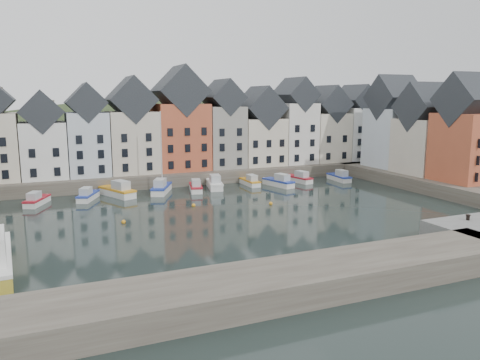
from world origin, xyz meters
TOP-DOWN VIEW (x-y plane):
  - ground at (0.00, 0.00)m, footprint 260.00×260.00m
  - far_quay at (0.00, 30.00)m, footprint 90.00×16.00m
  - right_quay at (37.00, 3.00)m, footprint 14.00×54.00m
  - near_wall at (-10.00, -22.00)m, footprint 50.00×6.00m
  - hillside at (0.02, 56.00)m, footprint 153.60×70.40m
  - far_terrace at (3.21, 28.00)m, footprint 72.37×8.16m
  - right_terrace at (36.00, 8.07)m, footprint 8.30×24.25m
  - mooring_buoys at (-4.00, 5.33)m, footprint 20.50×5.50m
  - boat_a at (-23.29, 17.13)m, footprint 3.66×5.65m
  - boat_b at (-16.63, 17.65)m, footprint 3.73×5.67m
  - boat_c at (-12.29, 18.46)m, footprint 4.79×7.25m
  - boat_d at (-5.83, 18.53)m, footprint 4.62×6.81m
  - boat_e at (-0.57, 17.80)m, footprint 2.99×5.87m
  - boat_f at (2.89, 18.90)m, footprint 3.34×6.83m
  - boat_g at (9.25, 19.05)m, footprint 1.69×5.36m
  - boat_h at (13.26, 16.43)m, footprint 3.32×6.37m
  - boat_i at (18.12, 18.45)m, footprint 2.97×5.99m
  - boat_j at (25.36, 16.88)m, footprint 2.13×5.80m
  - mooring_bollard at (17.43, -16.92)m, footprint 0.48×0.48m

SIDE VIEW (x-z plane):
  - hillside at x=0.02m, z-range -49.96..14.04m
  - ground at x=0.00m, z-range 0.00..0.00m
  - mooring_buoys at x=-4.00m, z-range -0.10..0.40m
  - boat_g at x=9.25m, z-range -0.42..1.64m
  - boat_a at x=-23.29m, z-range -0.42..1.66m
  - boat_b at x=-16.63m, z-range -0.42..1.67m
  - boat_e at x=-0.57m, z-range -0.44..1.72m
  - boat_j at x=25.36m, z-range -0.44..1.74m
  - boat_i at x=18.12m, z-range -0.45..1.76m
  - boat_h at x=13.26m, z-range -0.47..1.87m
  - boat_f at x=2.89m, z-range -0.51..2.01m
  - boat_c at x=-12.29m, z-range -0.54..2.14m
  - boat_d at x=-5.83m, z-range -5.46..7.09m
  - far_quay at x=0.00m, z-range 0.00..2.00m
  - right_quay at x=37.00m, z-range 0.00..2.00m
  - near_wall at x=-10.00m, z-range 0.00..2.00m
  - mooring_bollard at x=17.43m, z-range 2.03..2.59m
  - far_terrace at x=3.21m, z-range -0.01..17.76m
  - right_terrace at x=36.00m, z-range 0.73..17.10m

